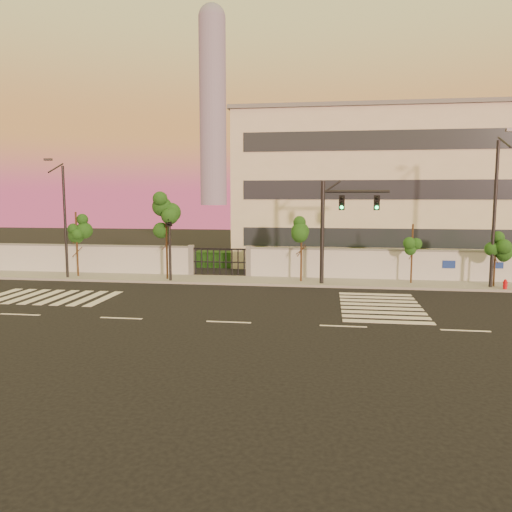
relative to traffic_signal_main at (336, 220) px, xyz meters
name	(u,v)px	position (x,y,z in m)	size (l,w,h in m)	color
ground	(229,322)	(-4.77, -9.77, -4.08)	(120.00, 120.00, 0.00)	black
sidewalk	(260,281)	(-4.77, 0.73, -4.00)	(60.00, 3.00, 0.15)	gray
perimeter_wall	(265,263)	(-4.67, 2.23, -3.01)	(60.00, 0.36, 2.20)	silver
hedge_row	(284,261)	(-3.61, 4.97, -3.26)	(41.00, 4.25, 1.80)	#0F3410
institutional_building	(385,189)	(4.23, 12.22, 2.08)	(24.40, 12.40, 12.25)	beige
distant_skyscraper	(213,101)	(-69.77, 270.23, 57.91)	(16.00, 16.00, 118.00)	slate
road_markings	(213,303)	(-6.35, -6.01, -4.07)	(57.00, 7.62, 0.02)	silver
street_tree_b	(77,230)	(-17.21, 0.52, -0.77)	(1.53, 1.22, 4.49)	#382314
street_tree_c	(167,218)	(-10.84, 0.28, 0.09)	(1.57, 1.25, 5.66)	#382314
street_tree_d	(302,235)	(-2.10, 0.59, -0.97)	(1.52, 1.21, 4.21)	#382314
street_tree_e	(413,240)	(4.74, 0.91, -1.25)	(1.34, 1.06, 3.83)	#382314
street_tree_f	(496,249)	(9.47, 0.37, -1.65)	(1.33, 1.05, 3.30)	#382314
traffic_signal_main	(336,220)	(0.00, 0.00, 0.00)	(4.08, 0.39, 6.45)	black
traffic_signal_secondary	(170,236)	(-10.46, -0.36, -1.08)	(0.37, 0.35, 4.72)	black
streetlight_west	(64,216)	(-17.69, -0.24, 0.17)	(0.47, 1.89, 7.86)	black
streetlight_east	(496,206)	(9.19, -0.10, 0.87)	(0.55, 2.20, 9.16)	black
fire_hydrant	(505,285)	(9.84, -0.46, -3.71)	(0.29, 0.27, 0.72)	red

